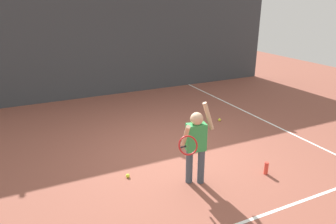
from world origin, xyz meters
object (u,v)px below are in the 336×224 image
tennis_player (196,142)px  tennis_ball_3 (128,176)px  tennis_ball_2 (219,120)px  water_bottle (266,168)px

tennis_player → tennis_ball_3: tennis_player is taller
tennis_ball_2 → water_bottle: bearing=-106.1°
tennis_ball_3 → water_bottle: bearing=-22.8°
water_bottle → tennis_player: bearing=166.7°
water_bottle → tennis_ball_2: (0.69, 2.39, -0.08)m
tennis_ball_2 → tennis_ball_3: (-2.84, -1.48, 0.00)m
tennis_ball_2 → tennis_ball_3: size_ratio=1.00×
tennis_player → tennis_ball_3: (-0.92, 0.61, -0.69)m
water_bottle → tennis_ball_3: 2.34m
tennis_player → tennis_ball_2: 2.93m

